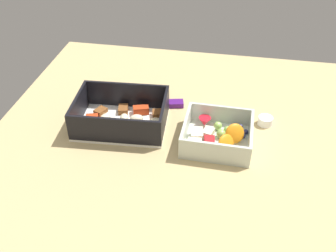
% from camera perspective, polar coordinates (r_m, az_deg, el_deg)
% --- Properties ---
extents(table_surface, '(0.80, 0.80, 0.02)m').
position_cam_1_polar(table_surface, '(0.86, 0.90, -1.74)').
color(table_surface, tan).
rests_on(table_surface, ground).
extents(pasta_container, '(0.21, 0.16, 0.07)m').
position_cam_1_polar(pasta_container, '(0.88, -6.72, 1.30)').
color(pasta_container, white).
rests_on(pasta_container, table_surface).
extents(fruit_bowl, '(0.15, 0.14, 0.05)m').
position_cam_1_polar(fruit_bowl, '(0.83, 7.16, -1.38)').
color(fruit_bowl, silver).
rests_on(fruit_bowl, table_surface).
extents(candy_bar, '(0.07, 0.04, 0.01)m').
position_cam_1_polar(candy_bar, '(0.94, 0.11, 3.26)').
color(candy_bar, '#51197A').
rests_on(candy_bar, table_surface).
extents(paper_cup_liner, '(0.03, 0.03, 0.02)m').
position_cam_1_polar(paper_cup_liner, '(0.91, 13.95, 0.75)').
color(paper_cup_liner, white).
rests_on(paper_cup_liner, table_surface).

